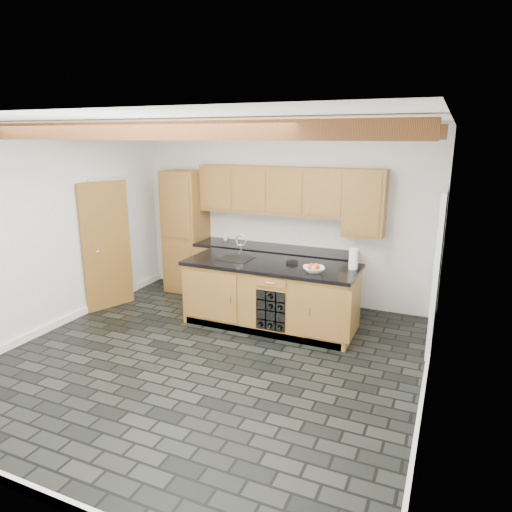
{
  "coord_description": "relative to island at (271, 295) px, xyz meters",
  "views": [
    {
      "loc": [
        2.58,
        -4.45,
        2.65
      ],
      "look_at": [
        0.29,
        0.8,
        1.15
      ],
      "focal_mm": 32.0,
      "sensor_mm": 36.0,
      "label": 1
    }
  ],
  "objects": [
    {
      "name": "ground",
      "position": [
        -0.31,
        -1.28,
        -0.46
      ],
      "size": [
        5.0,
        5.0,
        0.0
      ],
      "primitive_type": "plane",
      "color": "black",
      "rests_on": "ground"
    },
    {
      "name": "room_shell",
      "position": [
        -0.39,
        -0.75,
        1.06
      ],
      "size": [
        5.01,
        5.0,
        5.0
      ],
      "color": "white",
      "rests_on": "ground"
    },
    {
      "name": "back_cabinetry",
      "position": [
        -0.68,
        0.95,
        0.52
      ],
      "size": [
        3.65,
        0.62,
        2.2
      ],
      "color": "#966330",
      "rests_on": "ground"
    },
    {
      "name": "island",
      "position": [
        0.0,
        0.0,
        0.0
      ],
      "size": [
        2.48,
        0.96,
        0.93
      ],
      "color": "#966330",
      "rests_on": "ground"
    },
    {
      "name": "faucet",
      "position": [
        -0.56,
        0.05,
        0.5
      ],
      "size": [
        0.45,
        0.4,
        0.34
      ],
      "color": "black",
      "rests_on": "island"
    },
    {
      "name": "kitchen_scale",
      "position": [
        0.27,
        0.1,
        0.49
      ],
      "size": [
        0.17,
        0.12,
        0.05
      ],
      "rotation": [
        0.0,
        0.0,
        0.22
      ],
      "color": "black",
      "rests_on": "island"
    },
    {
      "name": "fruit_bowl",
      "position": [
        0.67,
        -0.17,
        0.5
      ],
      "size": [
        0.37,
        0.37,
        0.07
      ],
      "primitive_type": "imported",
      "rotation": [
        0.0,
        0.0,
        0.4
      ],
      "color": "white",
      "rests_on": "island"
    },
    {
      "name": "fruit_cluster",
      "position": [
        0.67,
        -0.17,
        0.54
      ],
      "size": [
        0.16,
        0.17,
        0.07
      ],
      "color": "red",
      "rests_on": "fruit_bowl"
    },
    {
      "name": "paper_towel",
      "position": [
        1.11,
        0.18,
        0.61
      ],
      "size": [
        0.12,
        0.12,
        0.28
      ],
      "primitive_type": "cylinder",
      "color": "white",
      "rests_on": "island"
    },
    {
      "name": "mug",
      "position": [
        -1.25,
        1.03,
        0.51
      ],
      "size": [
        0.12,
        0.12,
        0.08
      ],
      "primitive_type": "imported",
      "rotation": [
        0.0,
        0.0,
        0.42
      ],
      "color": "white",
      "rests_on": "back_cabinetry"
    }
  ]
}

